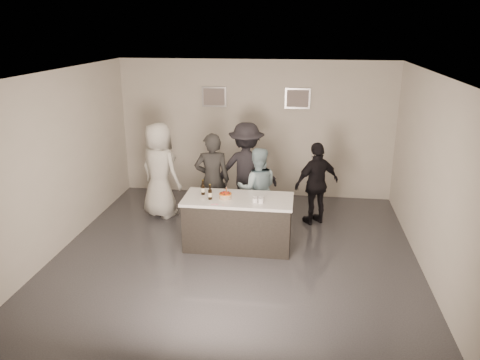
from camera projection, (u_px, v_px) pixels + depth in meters
The scene contains 19 objects.
floor at pixel (236, 253), 7.93m from camera, with size 6.00×6.00×0.00m, color #3D3D42.
ceiling at pixel (236, 73), 6.98m from camera, with size 6.00×6.00×0.00m, color white.
wall_back at pixel (255, 129), 10.28m from camera, with size 6.00×0.04×3.00m, color beige.
wall_front at pixel (193, 257), 4.64m from camera, with size 6.00×0.04×3.00m, color beige.
wall_left at pixel (59, 162), 7.84m from camera, with size 0.04×6.00×3.00m, color beige.
wall_right at pixel (432, 177), 7.08m from camera, with size 0.04×6.00×3.00m, color beige.
picture_left at pixel (214, 97), 10.14m from camera, with size 0.54×0.04×0.44m, color #B2B2B7.
picture_right at pixel (298, 98), 9.91m from camera, with size 0.54×0.04×0.44m, color #B2B2B7.
bar_counter at pixel (238, 222), 8.06m from camera, with size 1.86×0.86×0.90m, color white.
cake at pixel (225, 196), 7.90m from camera, with size 0.21×0.21×0.07m, color orange.
beer_bottle_a at pixel (203, 187), 8.04m from camera, with size 0.07×0.07×0.26m, color black.
beer_bottle_b at pixel (210, 192), 7.81m from camera, with size 0.07×0.07×0.26m, color black.
tumbler_cluster at pixel (258, 199), 7.75m from camera, with size 0.19×0.19×0.08m, color gold.
candles at pixel (218, 205), 7.62m from camera, with size 0.24×0.08×0.01m, color pink.
person_main_black at pixel (212, 180), 8.78m from camera, with size 0.66×0.43×1.82m, color black.
person_main_blue at pixel (257, 189), 8.72m from camera, with size 0.76×0.59×1.56m, color #99BBC8.
person_guest_left at pixel (160, 170), 9.24m from camera, with size 0.93×0.61×1.90m, color silver.
person_guest_right at pixel (317, 184), 8.93m from camera, with size 0.94×0.39×1.61m, color black.
person_guest_back at pixel (246, 169), 9.34m from camera, with size 1.22×0.70×1.89m, color black.
Camera 1 is at (1.03, -7.06, 3.70)m, focal length 35.00 mm.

